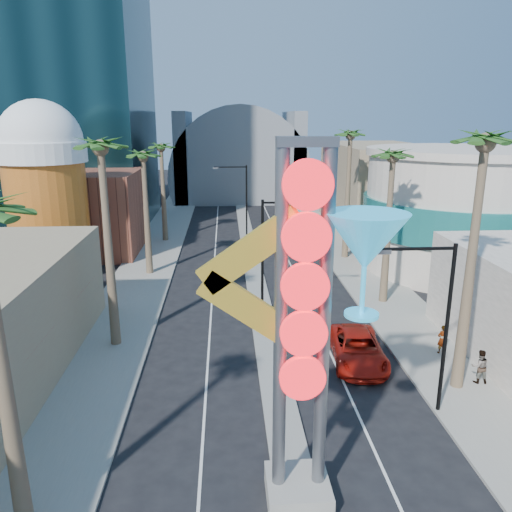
{
  "coord_description": "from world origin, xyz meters",
  "views": [
    {
      "loc": [
        -2.39,
        -11.61,
        13.07
      ],
      "look_at": [
        -0.52,
        18.42,
        4.7
      ],
      "focal_mm": 35.0,
      "sensor_mm": 36.0,
      "label": 1
    }
  ],
  "objects_px": {
    "neon_sign": "(328,307)",
    "pedestrian_a": "(442,339)",
    "red_pickup": "(358,349)",
    "pedestrian_b": "(480,366)"
  },
  "relations": [
    {
      "from": "red_pickup",
      "to": "pedestrian_b",
      "type": "relative_size",
      "value": 3.31
    },
    {
      "from": "pedestrian_a",
      "to": "pedestrian_b",
      "type": "height_order",
      "value": "pedestrian_b"
    },
    {
      "from": "neon_sign",
      "to": "pedestrian_a",
      "type": "xyz_separation_m",
      "value": [
        8.91,
        10.6,
        -6.32
      ]
    },
    {
      "from": "neon_sign",
      "to": "red_pickup",
      "type": "distance_m",
      "value": 12.6
    },
    {
      "from": "red_pickup",
      "to": "pedestrian_b",
      "type": "bearing_deg",
      "value": -21.91
    },
    {
      "from": "red_pickup",
      "to": "pedestrian_b",
      "type": "distance_m",
      "value": 6.15
    },
    {
      "from": "neon_sign",
      "to": "pedestrian_b",
      "type": "bearing_deg",
      "value": 37.75
    },
    {
      "from": "pedestrian_b",
      "to": "neon_sign",
      "type": "bearing_deg",
      "value": 43.34
    },
    {
      "from": "neon_sign",
      "to": "pedestrian_a",
      "type": "bearing_deg",
      "value": 49.95
    },
    {
      "from": "red_pickup",
      "to": "pedestrian_a",
      "type": "bearing_deg",
      "value": 11.09
    }
  ]
}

